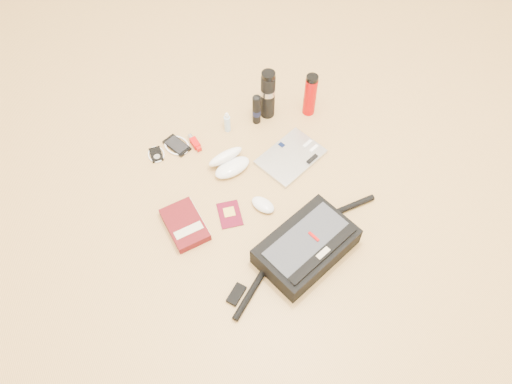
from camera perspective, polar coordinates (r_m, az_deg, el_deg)
ground at (r=2.14m, az=1.87°, el=-1.49°), size 4.00×4.00×0.00m
messenger_bag at (r=1.99m, az=5.75°, el=-6.22°), size 0.77×0.34×0.11m
laptop at (r=2.28m, az=4.03°, el=4.01°), size 0.33×0.28×0.03m
book at (r=2.09m, az=-8.09°, el=-3.70°), size 0.15×0.22×0.04m
passport at (r=2.11m, az=-3.02°, el=-2.55°), size 0.12×0.15×0.01m
mouse at (r=2.12m, az=0.80°, el=-1.48°), size 0.10×0.13×0.04m
sunglasses_case at (r=2.23m, az=-3.11°, el=3.42°), size 0.19×0.16×0.10m
ipod at (r=2.34m, az=-11.34°, el=4.23°), size 0.08×0.09×0.01m
phone at (r=2.35m, az=-9.04°, el=5.28°), size 0.13×0.14×0.01m
inhaler at (r=2.34m, az=-7.02°, el=5.63°), size 0.03×0.10×0.03m
spray_bottle at (r=2.36m, az=-3.30°, el=7.89°), size 0.03×0.03×0.11m
aerosol_can at (r=2.37m, az=0.07°, el=9.44°), size 0.05×0.05×0.17m
thermos_black at (r=2.37m, az=1.37°, el=11.10°), size 0.08×0.08×0.26m
thermos_red at (r=2.40m, az=6.22°, el=10.97°), size 0.07×0.07×0.23m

